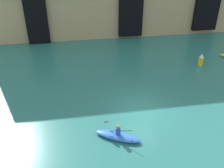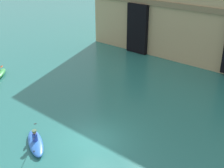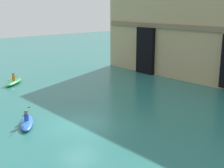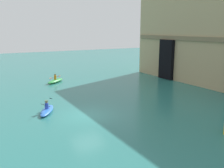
# 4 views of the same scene
# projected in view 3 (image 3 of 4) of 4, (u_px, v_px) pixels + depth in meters

# --- Properties ---
(ground_plane) EXTENTS (120.00, 120.00, 0.00)m
(ground_plane) POSITION_uv_depth(u_px,v_px,m) (78.00, 125.00, 21.18)
(ground_plane) COLOR #28706B
(kayak_green) EXTENTS (2.73, 3.00, 1.16)m
(kayak_green) POSITION_uv_depth(u_px,v_px,m) (14.00, 82.00, 32.01)
(kayak_green) COLOR green
(kayak_green) RESTS_ON ground
(kayak_blue) EXTENTS (3.03, 2.14, 1.10)m
(kayak_blue) POSITION_uv_depth(u_px,v_px,m) (27.00, 122.00, 21.05)
(kayak_blue) COLOR blue
(kayak_blue) RESTS_ON ground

